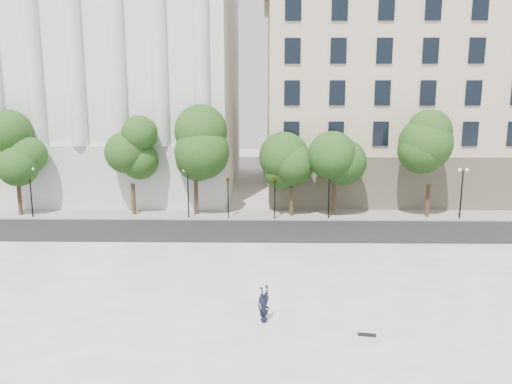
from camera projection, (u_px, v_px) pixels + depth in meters
ground at (226, 350)px, 20.82m from camera, size 160.00×160.00×0.00m
plaza at (231, 314)px, 23.72m from camera, size 44.00×22.00×0.45m
street at (244, 233)px, 38.49m from camera, size 60.00×8.00×0.02m
far_sidewalk at (247, 215)px, 44.37m from camera, size 60.00×4.00×0.12m
building_west at (101, 74)px, 56.52m from camera, size 31.50×27.65×25.60m
building_east at (427, 90)px, 56.57m from camera, size 36.00×26.15×23.00m
traffic_light_west at (228, 177)px, 42.03m from camera, size 0.53×1.75×4.20m
traffic_light_east at (275, 177)px, 41.95m from camera, size 0.74×1.96×4.27m
person_lying at (264, 317)px, 22.39m from camera, size 1.51×1.72×0.46m
skateboard at (367, 335)px, 21.13m from camera, size 0.79×0.31×0.08m
street_trees at (239, 154)px, 42.97m from camera, size 39.52×4.80×8.07m
lamp_posts at (251, 184)px, 42.42m from camera, size 37.71×0.28×4.48m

